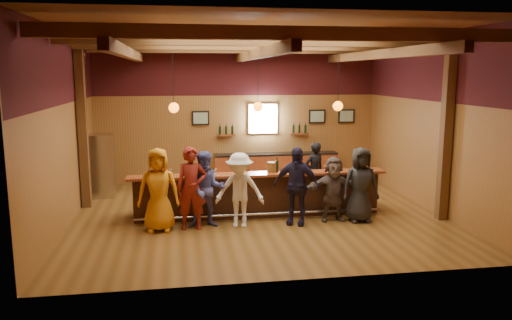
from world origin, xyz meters
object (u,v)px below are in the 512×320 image
object	(u,v)px
stainless_fridge	(101,166)
customer_dark	(360,185)
customer_denim	(207,189)
customer_white	(240,190)
bar_counter	(258,193)
customer_navy	(296,186)
back_bar_cabinet	(276,168)
customer_orange	(159,190)
ice_bucket	(272,167)
customer_redvest	(192,188)
bottle_a	(277,166)
customer_brown	(333,189)
bartender	(314,172)

from	to	relation	value
stainless_fridge	customer_dark	world-z (taller)	stainless_fridge
customer_denim	customer_white	bearing A→B (deg)	-6.56
bar_counter	customer_navy	bearing A→B (deg)	-53.26
back_bar_cabinet	customer_navy	xyz separation A→B (m)	(-0.44, -4.57, 0.44)
customer_orange	ice_bucket	bearing A→B (deg)	19.54
bar_counter	customer_white	world-z (taller)	customer_white
customer_white	customer_redvest	bearing A→B (deg)	-168.27
bar_counter	bottle_a	size ratio (longest dim) A/B	16.65
customer_redvest	ice_bucket	world-z (taller)	customer_redvest
customer_white	customer_brown	world-z (taller)	customer_white
bartender	ice_bucket	world-z (taller)	bartender
customer_redvest	bar_counter	bearing A→B (deg)	32.97
customer_denim	customer_dark	xyz separation A→B (m)	(3.63, -0.13, 0.01)
stainless_fridge	ice_bucket	bearing A→B (deg)	-31.37
back_bar_cabinet	customer_orange	size ratio (longest dim) A/B	2.13
customer_navy	bottle_a	world-z (taller)	customer_navy
customer_orange	bartender	size ratio (longest dim) A/B	1.15
bottle_a	customer_denim	bearing A→B (deg)	-159.78
back_bar_cabinet	bottle_a	xyz separation A→B (m)	(-0.75, -3.81, 0.78)
customer_white	customer_navy	xyz separation A→B (m)	(1.32, -0.01, 0.05)
stainless_fridge	bottle_a	bearing A→B (deg)	-30.57
bar_counter	customer_denim	size ratio (longest dim) A/B	3.57
customer_redvest	customer_white	xyz separation A→B (m)	(1.09, -0.00, -0.08)
back_bar_cabinet	customer_redvest	size ratio (longest dim) A/B	2.12
back_bar_cabinet	bartender	distance (m)	2.62
bottle_a	customer_white	bearing A→B (deg)	-143.51
customer_brown	bar_counter	bearing A→B (deg)	154.21
bottle_a	ice_bucket	bearing A→B (deg)	-177.07
customer_brown	bartender	distance (m)	1.92
customer_navy	ice_bucket	size ratio (longest dim) A/B	7.45
customer_dark	bartender	world-z (taller)	customer_dark
customer_navy	bottle_a	xyz separation A→B (m)	(-0.31, 0.76, 0.34)
stainless_fridge	customer_redvest	xyz separation A→B (m)	(2.45, -3.44, 0.04)
customer_brown	customer_navy	bearing A→B (deg)	-170.99
bar_counter	customer_dark	world-z (taller)	customer_dark
stainless_fridge	customer_denim	xyz separation A→B (m)	(2.79, -3.34, -0.02)
customer_orange	customer_dark	xyz separation A→B (m)	(4.71, -0.01, -0.05)
customer_dark	customer_redvest	bearing A→B (deg)	-179.35
bar_counter	ice_bucket	distance (m)	0.81
customer_redvest	customer_navy	size ratio (longest dim) A/B	1.03
customer_orange	bottle_a	distance (m)	2.95
back_bar_cabinet	customer_white	distance (m)	4.90
customer_orange	customer_brown	world-z (taller)	customer_orange
bar_counter	customer_navy	world-z (taller)	customer_navy
bar_counter	customer_brown	bearing A→B (deg)	-27.44
stainless_fridge	customer_brown	xyz separation A→B (m)	(5.81, -3.33, -0.12)
bar_counter	back_bar_cabinet	xyz separation A→B (m)	(1.18, 3.57, -0.05)
customer_redvest	customer_navy	distance (m)	2.41
bar_counter	customer_white	distance (m)	1.19
customer_redvest	ice_bucket	size ratio (longest dim) A/B	7.66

